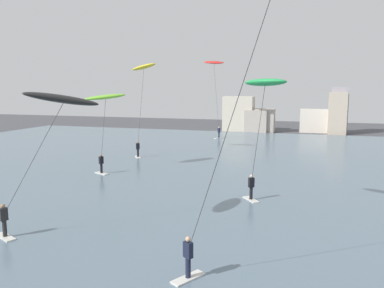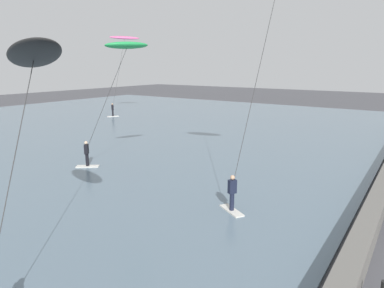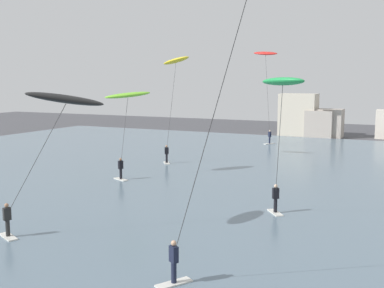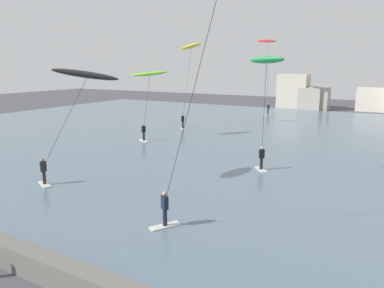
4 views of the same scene
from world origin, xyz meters
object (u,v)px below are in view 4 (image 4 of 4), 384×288
Objects in this scene: kitesurfer_black at (84,81)px; kitesurfer_yellow at (190,55)px; kitesurfer_red at (267,49)px; kitesurfer_lime at (149,78)px; kitesurfer_green at (266,77)px.

kitesurfer_yellow reaches higher than kitesurfer_black.
kitesurfer_yellow is at bearing 104.16° from kitesurfer_black.
kitesurfer_red reaches higher than kitesurfer_lime.
kitesurfer_red is at bearing 81.75° from kitesurfer_lime.
kitesurfer_yellow reaches higher than kitesurfer_lime.
kitesurfer_yellow is at bearing 91.13° from kitesurfer_lime.
kitesurfer_green reaches higher than kitesurfer_lime.
kitesurfer_lime is at bearing 150.93° from kitesurfer_green.
kitesurfer_red is 34.10m from kitesurfer_green.
kitesurfer_black reaches higher than kitesurfer_lime.
kitesurfer_red is 1.44× the size of kitesurfer_green.
kitesurfer_green is 1.08× the size of kitesurfer_black.
kitesurfer_black is (5.30, -13.45, 0.27)m from kitesurfer_lime.
kitesurfer_green reaches higher than kitesurfer_black.
kitesurfer_lime is at bearing 111.53° from kitesurfer_black.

